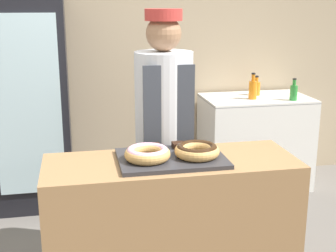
{
  "coord_description": "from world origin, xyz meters",
  "views": [
    {
      "loc": [
        -0.52,
        -2.51,
        1.83
      ],
      "look_at": [
        0.0,
        0.1,
        1.12
      ],
      "focal_mm": 50.0,
      "sensor_mm": 36.0,
      "label": 1
    }
  ],
  "objects": [
    {
      "name": "bottle_orange_b",
      "position": [
        1.14,
        1.66,
        1.01
      ],
      "size": [
        0.08,
        0.08,
        0.25
      ],
      "color": "orange",
      "rests_on": "chest_freezer"
    },
    {
      "name": "brownie_back_left",
      "position": [
        -0.08,
        0.16,
        0.98
      ],
      "size": [
        0.07,
        0.07,
        0.03
      ],
      "color": "black",
      "rests_on": "serving_tray"
    },
    {
      "name": "brownie_back_right",
      "position": [
        0.08,
        0.16,
        0.98
      ],
      "size": [
        0.07,
        0.07,
        0.03
      ],
      "color": "black",
      "rests_on": "serving_tray"
    },
    {
      "name": "donut_chocolate_glaze",
      "position": [
        0.14,
        -0.03,
        1.0
      ],
      "size": [
        0.26,
        0.26,
        0.07
      ],
      "color": "tan",
      "rests_on": "serving_tray"
    },
    {
      "name": "beverage_fridge",
      "position": [
        -0.92,
        1.73,
        0.95
      ],
      "size": [
        0.66,
        0.68,
        1.89
      ],
      "color": "black",
      "rests_on": "ground_plane"
    },
    {
      "name": "chest_freezer",
      "position": [
        1.22,
        1.74,
        0.46
      ],
      "size": [
        1.04,
        0.64,
        0.91
      ],
      "color": "white",
      "rests_on": "ground_plane"
    },
    {
      "name": "display_counter",
      "position": [
        0.0,
        0.0,
        0.47
      ],
      "size": [
        1.47,
        0.54,
        0.94
      ],
      "color": "#997047",
      "rests_on": "ground_plane"
    },
    {
      "name": "donut_light_glaze",
      "position": [
        -0.14,
        -0.03,
        1.0
      ],
      "size": [
        0.26,
        0.26,
        0.07
      ],
      "color": "tan",
      "rests_on": "serving_tray"
    },
    {
      "name": "bottle_orange",
      "position": [
        1.25,
        1.84,
        0.99
      ],
      "size": [
        0.08,
        0.08,
        0.19
      ],
      "color": "orange",
      "rests_on": "chest_freezer"
    },
    {
      "name": "bottle_green",
      "position": [
        1.5,
        1.53,
        0.99
      ],
      "size": [
        0.07,
        0.07,
        0.21
      ],
      "color": "#2D8C38",
      "rests_on": "chest_freezer"
    },
    {
      "name": "baker_person",
      "position": [
        0.06,
        0.52,
        0.94
      ],
      "size": [
        0.39,
        0.39,
        1.78
      ],
      "color": "#4C4C51",
      "rests_on": "ground_plane"
    },
    {
      "name": "wall_back",
      "position": [
        0.0,
        2.13,
        1.35
      ],
      "size": [
        8.0,
        0.06,
        2.7
      ],
      "color": "tan",
      "rests_on": "ground_plane"
    },
    {
      "name": "serving_tray",
      "position": [
        0.0,
        0.0,
        0.95
      ],
      "size": [
        0.61,
        0.44,
        0.02
      ],
      "color": "#2D2D33",
      "rests_on": "display_counter"
    }
  ]
}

